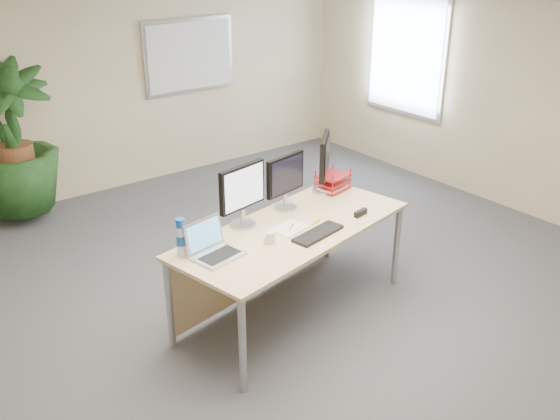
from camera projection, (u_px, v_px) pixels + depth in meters
floor at (314, 331)px, 5.15m from camera, size 8.00×8.00×0.00m
back_wall at (102, 83)px, 7.50m from camera, size 7.00×0.04×2.70m
whiteboard at (189, 56)px, 8.05m from camera, size 1.30×0.04×0.95m
window at (406, 55)px, 8.10m from camera, size 0.04×1.30×1.55m
desk at (282, 242)px, 5.22m from camera, size 2.25×1.29×0.81m
floor_plant at (16, 158)px, 6.82m from camera, size 0.92×0.92×1.50m
monitor_left at (242, 192)px, 5.00m from camera, size 0.47×0.21×0.52m
monitor_right at (285, 179)px, 5.32m from camera, size 0.43×0.20×0.48m
monitor_dark at (324, 160)px, 5.67m from camera, size 0.38×0.36×0.53m
laptop at (213, 247)px, 4.63m from camera, size 0.41×0.37×0.26m
keyboard at (318, 233)px, 4.95m from camera, size 0.50×0.25×0.03m
coffee_mug at (270, 238)px, 4.82m from camera, size 0.11×0.08×0.09m
spiral_notebook at (290, 228)px, 5.05m from camera, size 0.32×0.27×0.01m
orange_pen at (291, 227)px, 5.05m from camera, size 0.12×0.09×0.01m
yellow_highlighter at (316, 222)px, 5.16m from camera, size 0.12×0.04×0.02m
water_bottle at (181, 238)px, 4.59m from camera, size 0.08×0.08×0.30m
letter_tray at (333, 183)px, 5.80m from camera, size 0.34×0.28×0.14m
stapler at (361, 213)px, 5.29m from camera, size 0.15×0.07×0.05m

